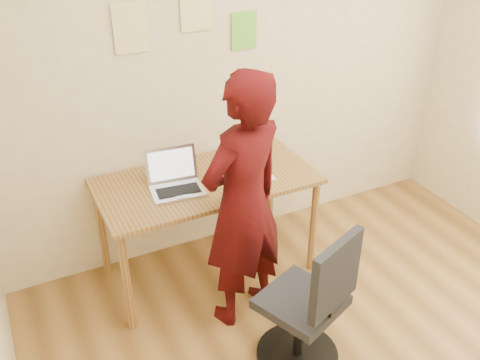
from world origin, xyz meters
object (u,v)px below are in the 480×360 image
desk (207,191)px  laptop (175,181)px  person (243,204)px  phone (253,185)px  office_chair (310,311)px

desk → laptop: bearing=-175.5°
desk → person: 0.48m
person → phone: bearing=-145.1°
desk → office_chair: office_chair is taller
desk → laptop: size_ratio=3.98×
desk → phone: phone is taller
office_chair → person: size_ratio=0.57×
laptop → person: size_ratio=0.22×
phone → office_chair: (-0.06, -0.79, -0.35)m
laptop → phone: (0.44, -0.19, -0.05)m
desk → phone: (0.23, -0.21, 0.09)m
office_chair → person: person is taller
laptop → office_chair: 1.13m
office_chair → person: bearing=82.1°
phone → office_chair: bearing=-106.2°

